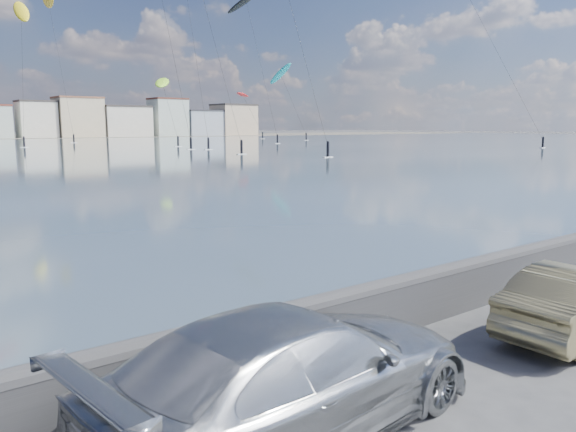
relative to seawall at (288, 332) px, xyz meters
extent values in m
cube|color=#28282B|center=(0.00, 0.00, -0.13)|extent=(400.00, 0.35, 0.90)
cylinder|color=#28282B|center=(0.00, 0.00, 0.32)|extent=(400.00, 0.36, 0.36)
cube|color=silver|center=(41.00, 183.30, 4.92)|extent=(11.00, 9.00, 11.00)
cube|color=#383330|center=(41.00, 183.30, 10.72)|extent=(11.22, 9.18, 0.60)
cube|color=beige|center=(54.00, 183.30, 5.67)|extent=(14.00, 11.00, 12.50)
cube|color=brown|center=(54.00, 183.30, 12.22)|extent=(14.28, 11.22, 0.60)
cube|color=beige|center=(69.50, 183.30, 4.42)|extent=(16.00, 12.00, 10.00)
cube|color=#383330|center=(69.50, 183.30, 9.72)|extent=(16.32, 12.24, 0.60)
cube|color=#B7C6BC|center=(86.00, 183.30, 5.92)|extent=(12.00, 10.00, 13.00)
cube|color=#562D23|center=(86.00, 183.30, 12.72)|extent=(12.24, 10.20, 0.60)
cube|color=#9EA8B7|center=(99.50, 183.30, 3.92)|extent=(14.00, 11.00, 9.00)
cube|color=#2D2D33|center=(99.50, 183.30, 8.72)|extent=(14.28, 11.22, 0.60)
cube|color=#CCB293|center=(114.00, 183.30, 5.17)|extent=(15.00, 12.00, 11.50)
cube|color=#383330|center=(114.00, 183.30, 11.22)|extent=(15.30, 12.24, 0.60)
imported|color=#A3A6A9|center=(-1.18, -1.64, 0.23)|extent=(5.83, 2.88, 1.63)
cube|color=white|center=(33.64, 122.11, -0.53)|extent=(1.40, 0.42, 0.08)
cylinder|color=black|center=(33.64, 122.11, 0.37)|extent=(0.36, 0.36, 1.70)
sphere|color=black|center=(33.64, 122.11, 1.27)|extent=(0.28, 0.28, 0.28)
cylinder|color=black|center=(32.78, 125.53, 15.89)|extent=(1.76, 6.87, 30.34)
cube|color=white|center=(39.79, 72.75, -0.53)|extent=(1.40, 0.42, 0.08)
cylinder|color=black|center=(39.79, 72.75, 0.37)|extent=(0.36, 0.36, 1.70)
sphere|color=black|center=(39.79, 72.75, 1.27)|extent=(0.28, 0.28, 0.28)
cylinder|color=black|center=(40.26, 78.21, 18.82)|extent=(0.97, 10.95, 36.21)
cube|color=white|center=(37.81, 74.94, -0.53)|extent=(1.40, 0.42, 0.08)
cylinder|color=black|center=(37.81, 74.94, 0.37)|extent=(0.36, 0.36, 1.70)
sphere|color=black|center=(37.81, 74.94, 1.27)|extent=(0.28, 0.28, 0.28)
cylinder|color=black|center=(36.05, 77.96, 17.68)|extent=(3.56, 6.07, 33.93)
ellipsoid|color=yellow|center=(21.53, 108.76, 24.04)|extent=(2.97, 8.39, 6.10)
cube|color=white|center=(18.54, 100.58, -0.53)|extent=(1.40, 0.42, 0.08)
cylinder|color=black|center=(18.54, 100.58, 0.37)|extent=(0.36, 0.36, 1.70)
sphere|color=black|center=(18.54, 100.58, 1.27)|extent=(0.28, 0.28, 0.28)
cylinder|color=black|center=(20.04, 104.67, 12.38)|extent=(3.03, 8.22, 23.33)
ellipsoid|color=#8CD826|center=(44.67, 99.35, 11.73)|extent=(6.85, 8.68, 3.48)
cube|color=white|center=(41.88, 87.60, -0.53)|extent=(1.40, 0.42, 0.08)
cylinder|color=black|center=(41.88, 87.60, 0.37)|extent=(0.36, 0.36, 1.70)
sphere|color=black|center=(41.88, 87.60, 1.27)|extent=(0.28, 0.28, 0.28)
cylinder|color=black|center=(43.27, 93.48, 6.22)|extent=(2.82, 11.77, 11.03)
cube|color=white|center=(89.22, 43.75, -0.53)|extent=(1.40, 0.42, 0.08)
cylinder|color=black|center=(89.22, 43.75, 0.37)|extent=(0.36, 0.36, 1.70)
sphere|color=black|center=(89.22, 43.75, 1.27)|extent=(0.28, 0.28, 0.28)
cylinder|color=black|center=(87.37, 51.24, 14.38)|extent=(3.73, 15.01, 27.33)
ellipsoid|color=#19BFBF|center=(85.26, 114.24, 16.70)|extent=(2.84, 9.01, 5.83)
cube|color=white|center=(88.90, 107.85, -0.53)|extent=(1.40, 0.42, 0.08)
cylinder|color=black|center=(88.90, 107.85, 0.37)|extent=(0.36, 0.36, 1.70)
sphere|color=black|center=(88.90, 107.85, 1.27)|extent=(0.28, 0.28, 0.28)
cylinder|color=black|center=(87.08, 111.05, 8.71)|extent=(3.68, 6.43, 15.99)
ellipsoid|color=red|center=(87.14, 135.47, 12.23)|extent=(7.51, 6.20, 1.58)
cube|color=white|center=(88.99, 127.94, -0.53)|extent=(1.40, 0.42, 0.08)
cylinder|color=black|center=(88.99, 127.94, 0.37)|extent=(0.36, 0.36, 1.70)
sphere|color=black|center=(88.99, 127.94, 1.27)|extent=(0.28, 0.28, 0.28)
cylinder|color=black|center=(88.07, 131.71, 6.48)|extent=(1.89, 7.56, 11.53)
cube|color=white|center=(40.51, 44.74, -0.53)|extent=(1.40, 0.42, 0.08)
cylinder|color=black|center=(40.51, 44.74, 0.37)|extent=(0.36, 0.36, 1.70)
sphere|color=black|center=(40.51, 44.74, 1.27)|extent=(0.28, 0.28, 0.28)
cylinder|color=black|center=(41.18, 50.68, 12.99)|extent=(1.36, 11.93, 24.56)
ellipsoid|color=black|center=(66.00, 101.06, 30.47)|extent=(8.14, 8.58, 6.34)
cube|color=white|center=(67.03, 90.98, -0.53)|extent=(1.40, 0.42, 0.08)
cylinder|color=black|center=(67.03, 90.98, 0.37)|extent=(0.36, 0.36, 1.70)
sphere|color=black|center=(67.03, 90.98, 1.27)|extent=(0.28, 0.28, 0.28)
cylinder|color=black|center=(66.52, 96.02, 15.60)|extent=(1.07, 10.10, 29.76)
cube|color=white|center=(36.08, 57.23, -0.53)|extent=(1.40, 0.42, 0.08)
cylinder|color=black|center=(36.08, 57.23, 0.37)|extent=(0.36, 0.36, 1.70)
sphere|color=black|center=(36.08, 57.23, 1.27)|extent=(0.28, 0.28, 0.28)
cylinder|color=black|center=(35.02, 63.81, 18.32)|extent=(2.15, 13.20, 35.21)
camera|label=1|loc=(-5.24, -6.82, 3.27)|focal=35.00mm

